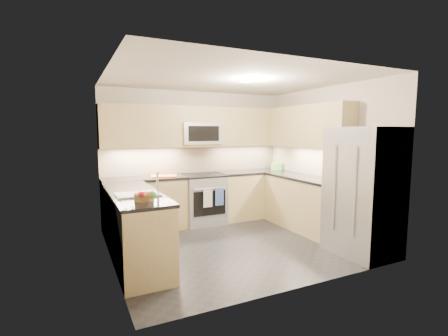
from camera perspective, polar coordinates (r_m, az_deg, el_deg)
floor at (r=5.19m, az=1.72°, el=-13.12°), size 3.60×3.20×0.00m
ceiling at (r=4.95m, az=1.82°, el=15.30°), size 3.60×3.20×0.02m
wall_back at (r=6.37m, az=-4.88°, el=2.03°), size 3.60×0.02×2.50m
wall_front at (r=3.58m, az=13.64°, el=-1.57°), size 3.60×0.02×2.50m
wall_left at (r=4.39m, az=-19.57°, el=-0.31°), size 0.02×3.20×2.50m
wall_right at (r=5.96m, az=17.32°, el=1.46°), size 0.02×3.20×2.50m
base_cab_back_left at (r=5.90m, az=-13.75°, el=-6.35°), size 1.42×0.60×0.90m
base_cab_back_right at (r=6.68m, az=4.92°, el=-4.69°), size 1.42×0.60×0.90m
base_cab_right at (r=5.99m, az=13.97°, el=-6.16°), size 0.60×1.70×0.90m
base_cab_peninsula at (r=4.59m, az=-15.40°, el=-10.09°), size 0.60×2.00×0.90m
countertop_back_left at (r=5.82m, az=-13.87°, el=-1.83°), size 1.42×0.63×0.04m
countertop_back_right at (r=6.61m, az=4.96°, el=-0.69°), size 1.42×0.63×0.04m
countertop_right at (r=5.91m, az=14.09°, el=-1.71°), size 0.63×1.70×0.04m
countertop_peninsula at (r=4.48m, az=-15.58°, el=-4.31°), size 0.63×2.00×0.04m
upper_cab_back at (r=6.19m, az=-4.35°, el=7.23°), size 3.60×0.35×0.75m
upper_cab_right at (r=6.03m, az=14.49°, el=7.07°), size 0.35×1.95×0.75m
backsplash_back at (r=6.37m, az=-4.85°, el=1.53°), size 3.60×0.01×0.51m
backsplash_right at (r=6.30m, az=14.49°, el=1.29°), size 0.01×2.30×0.51m
gas_range at (r=6.19m, az=-3.73°, el=-5.54°), size 0.76×0.65×0.91m
range_cooktop at (r=6.11m, az=-3.76°, el=-1.31°), size 0.76×0.65×0.03m
oven_door_glass at (r=5.89m, az=-2.52°, el=-6.19°), size 0.62×0.02×0.45m
oven_handle at (r=5.82m, az=-2.46°, el=-3.64°), size 0.60×0.02×0.02m
microwave at (r=6.17m, az=-4.25°, el=6.07°), size 0.76×0.40×0.40m
microwave_door at (r=5.98m, az=-3.53°, el=6.07°), size 0.60×0.01×0.28m
refrigerator at (r=4.96m, az=23.28°, el=-3.81°), size 0.70×0.90×1.80m
fridge_handle_left at (r=4.56m, az=21.95°, el=-3.98°), size 0.02×0.02×1.20m
fridge_handle_right at (r=4.81m, az=18.78°, el=-3.34°), size 0.02×0.02×1.20m
sink_basin at (r=4.25m, az=-14.97°, el=-5.43°), size 0.52×0.38×0.16m
faucet at (r=4.27m, az=-11.61°, el=-2.56°), size 0.03×0.03×0.28m
utensil_bowl at (r=6.92m, az=9.26°, el=0.31°), size 0.28×0.28×0.14m
cutting_board at (r=5.90m, az=-10.52°, el=-1.38°), size 0.51×0.42×0.01m
fruit_basket at (r=3.89m, az=-13.88°, el=-4.97°), size 0.26×0.26×0.08m
fruit_apple at (r=3.66m, az=-14.33°, el=-4.53°), size 0.07×0.07×0.07m
fruit_pear at (r=3.62m, az=-12.46°, el=-4.59°), size 0.08×0.08×0.08m
dish_towel_check at (r=5.81m, az=-2.86°, el=-5.36°), size 0.17×0.01×0.32m
dish_towel_blue at (r=5.90m, az=-0.82°, el=-5.17°), size 0.16×0.03×0.30m
fruit_orange at (r=3.61m, az=-13.06°, el=-4.67°), size 0.06×0.06×0.06m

